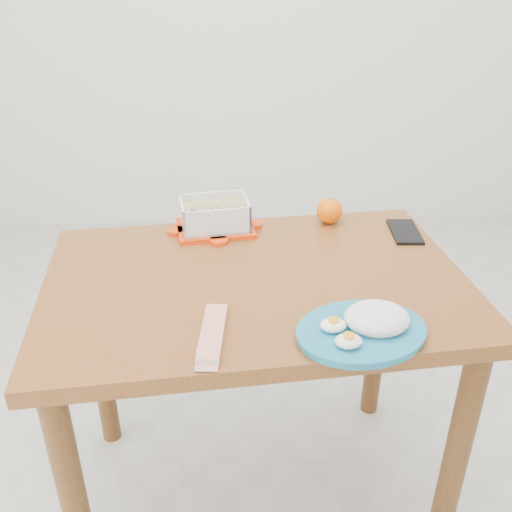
{
  "coord_description": "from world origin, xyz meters",
  "views": [
    {
      "loc": [
        -0.11,
        -1.39,
        1.46
      ],
      "look_at": [
        -0.05,
        -0.2,
        0.81
      ],
      "focal_mm": 40.0,
      "sensor_mm": 36.0,
      "label": 1
    }
  ],
  "objects_px": {
    "food_container": "(215,216)",
    "orange_fruit": "(329,211)",
    "smartphone": "(405,232)",
    "dining_table": "(256,318)",
    "rice_plate": "(367,325)"
  },
  "relations": [
    {
      "from": "orange_fruit",
      "to": "smartphone",
      "type": "distance_m",
      "value": 0.22
    },
    {
      "from": "food_container",
      "to": "orange_fruit",
      "type": "relative_size",
      "value": 3.13
    },
    {
      "from": "food_container",
      "to": "rice_plate",
      "type": "xyz_separation_m",
      "value": [
        0.32,
        -0.51,
        -0.02
      ]
    },
    {
      "from": "dining_table",
      "to": "food_container",
      "type": "xyz_separation_m",
      "value": [
        -0.1,
        0.27,
        0.17
      ]
    },
    {
      "from": "food_container",
      "to": "rice_plate",
      "type": "distance_m",
      "value": 0.61
    },
    {
      "from": "food_container",
      "to": "orange_fruit",
      "type": "bearing_deg",
      "value": -2.56
    },
    {
      "from": "orange_fruit",
      "to": "rice_plate",
      "type": "distance_m",
      "value": 0.55
    },
    {
      "from": "dining_table",
      "to": "smartphone",
      "type": "bearing_deg",
      "value": 21.93
    },
    {
      "from": "dining_table",
      "to": "orange_fruit",
      "type": "height_order",
      "value": "orange_fruit"
    },
    {
      "from": "food_container",
      "to": "rice_plate",
      "type": "bearing_deg",
      "value": -66.4
    },
    {
      "from": "dining_table",
      "to": "rice_plate",
      "type": "bearing_deg",
      "value": -53.97
    },
    {
      "from": "smartphone",
      "to": "dining_table",
      "type": "bearing_deg",
      "value": -149.2
    },
    {
      "from": "dining_table",
      "to": "smartphone",
      "type": "distance_m",
      "value": 0.5
    },
    {
      "from": "orange_fruit",
      "to": "rice_plate",
      "type": "bearing_deg",
      "value": -90.96
    },
    {
      "from": "rice_plate",
      "to": "dining_table",
      "type": "bearing_deg",
      "value": 115.58
    }
  ]
}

